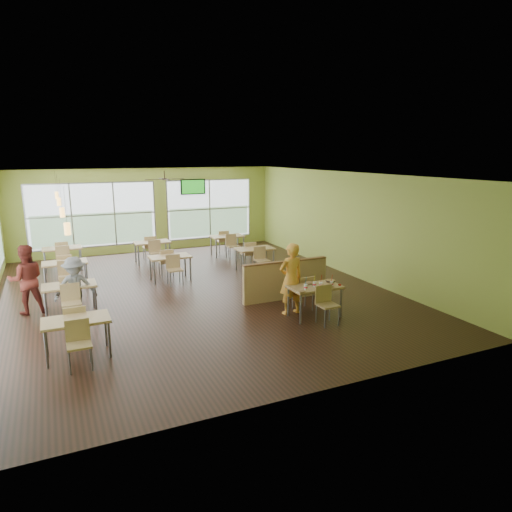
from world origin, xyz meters
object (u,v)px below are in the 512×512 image
object	(u,v)px
main_table	(315,291)
half_wall_divider	(285,280)
man_plaid	(291,279)
food_basket	(330,281)

from	to	relation	value
main_table	half_wall_divider	size ratio (longest dim) A/B	0.63
half_wall_divider	man_plaid	world-z (taller)	man_plaid
half_wall_divider	food_basket	bearing A→B (deg)	-69.45
man_plaid	half_wall_divider	bearing A→B (deg)	-115.11
half_wall_divider	food_basket	distance (m)	1.45
man_plaid	food_basket	distance (m)	0.96
man_plaid	food_basket	world-z (taller)	man_plaid
half_wall_divider	man_plaid	size ratio (longest dim) A/B	1.39
man_plaid	food_basket	xyz separation A→B (m)	(0.91, -0.30, -0.08)
half_wall_divider	food_basket	xyz separation A→B (m)	(0.50, -1.33, 0.26)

